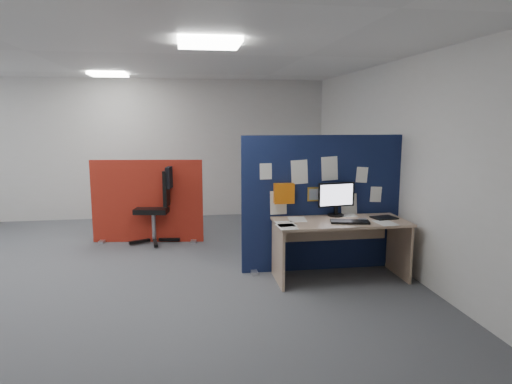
{
  "coord_description": "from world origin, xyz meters",
  "views": [
    {
      "loc": [
        1.75,
        -5.6,
        1.96
      ],
      "look_at": [
        2.64,
        0.2,
        1.0
      ],
      "focal_mm": 32.0,
      "sensor_mm": 36.0,
      "label": 1
    }
  ],
  "objects": [
    {
      "name": "floor",
      "position": [
        0.0,
        0.0,
        0.0
      ],
      "size": [
        9.0,
        9.0,
        0.0
      ],
      "primitive_type": "plane",
      "color": "#54575C",
      "rests_on": "ground"
    },
    {
      "name": "ceiling",
      "position": [
        0.0,
        0.0,
        2.7
      ],
      "size": [
        9.0,
        7.0,
        0.02
      ],
      "primitive_type": "cube",
      "color": "white",
      "rests_on": "wall_back"
    },
    {
      "name": "wall_back",
      "position": [
        0.0,
        3.5,
        1.35
      ],
      "size": [
        9.0,
        0.02,
        2.7
      ],
      "primitive_type": "cube",
      "color": "silver",
      "rests_on": "floor"
    },
    {
      "name": "wall_right",
      "position": [
        4.5,
        0.0,
        1.35
      ],
      "size": [
        0.02,
        7.0,
        2.7
      ],
      "primitive_type": "cube",
      "color": "silver",
      "rests_on": "floor"
    },
    {
      "name": "ceiling_lights",
      "position": [
        0.33,
        0.67,
        2.67
      ],
      "size": [
        4.1,
        4.1,
        0.04
      ],
      "color": "white",
      "rests_on": "ceiling"
    },
    {
      "name": "navy_divider",
      "position": [
        3.46,
        -0.05,
        0.87
      ],
      "size": [
        2.11,
        0.3,
        1.74
      ],
      "color": "#11173E",
      "rests_on": "floor"
    },
    {
      "name": "main_desk",
      "position": [
        3.58,
        -0.41,
        0.55
      ],
      "size": [
        1.6,
        0.71,
        0.73
      ],
      "color": "tan",
      "rests_on": "floor"
    },
    {
      "name": "monitor_main",
      "position": [
        3.61,
        -0.18,
        0.97
      ],
      "size": [
        0.49,
        0.2,
        0.43
      ],
      "rotation": [
        0.0,
        0.0,
        0.16
      ],
      "color": "black",
      "rests_on": "main_desk"
    },
    {
      "name": "keyboard",
      "position": [
        3.65,
        -0.57,
        0.74
      ],
      "size": [
        0.48,
        0.28,
        0.02
      ],
      "primitive_type": "cube",
      "rotation": [
        0.0,
        0.0,
        -0.24
      ],
      "color": "black",
      "rests_on": "main_desk"
    },
    {
      "name": "mouse",
      "position": [
        3.83,
        -0.51,
        0.74
      ],
      "size": [
        0.11,
        0.07,
        0.03
      ],
      "primitive_type": "cube",
      "rotation": [
        0.0,
        0.0,
        -0.14
      ],
      "color": "#A7A8AD",
      "rests_on": "main_desk"
    },
    {
      "name": "paper_tray",
      "position": [
        4.15,
        -0.4,
        0.74
      ],
      "size": [
        0.32,
        0.27,
        0.01
      ],
      "primitive_type": "cube",
      "rotation": [
        0.0,
        0.0,
        0.2
      ],
      "color": "black",
      "rests_on": "main_desk"
    },
    {
      "name": "red_divider",
      "position": [
        1.13,
        1.65,
        0.64
      ],
      "size": [
        1.74,
        0.3,
        1.31
      ],
      "rotation": [
        0.0,
        0.0,
        -0.13
      ],
      "color": "maroon",
      "rests_on": "floor"
    },
    {
      "name": "office_chair",
      "position": [
        1.34,
        1.58,
        0.68
      ],
      "size": [
        0.79,
        0.78,
        1.19
      ],
      "rotation": [
        0.0,
        0.0,
        -0.19
      ],
      "color": "black",
      "rests_on": "floor"
    },
    {
      "name": "desk_papers",
      "position": [
        3.33,
        -0.45,
        0.73
      ],
      "size": [
        1.42,
        0.85,
        0.0
      ],
      "color": "white",
      "rests_on": "main_desk"
    }
  ]
}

